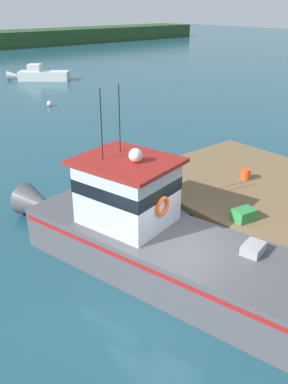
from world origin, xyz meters
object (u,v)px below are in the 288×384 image
moored_boat_outer_mooring (40,75)px  mooring_buoy_channel_marker (50,104)px  main_fishing_boat (146,234)px  crate_single_by_cleat (244,215)px  bait_bucket (246,174)px

moored_boat_outer_mooring → mooring_buoy_channel_marker: moored_boat_outer_mooring is taller
main_fishing_boat → moored_boat_outer_mooring: 31.18m
crate_single_by_cleat → mooring_buoy_channel_marker: size_ratio=1.61×
bait_bucket → moored_boat_outer_mooring: bait_bucket is taller
crate_single_by_cleat → moored_boat_outer_mooring: bearing=73.4°
crate_single_by_cleat → main_fishing_boat: bearing=149.6°
main_fishing_boat → bait_bucket: 4.77m
main_fishing_boat → bait_bucket: main_fishing_boat is taller
moored_boat_outer_mooring → mooring_buoy_channel_marker: 10.91m
crate_single_by_cleat → moored_boat_outer_mooring: 31.72m
moored_boat_outer_mooring → mooring_buoy_channel_marker: (-4.32, -10.02, -0.31)m
crate_single_by_cleat → mooring_buoy_channel_marker: crate_single_by_cleat is taller
mooring_buoy_channel_marker → bait_bucket: bearing=-97.3°
crate_single_by_cleat → mooring_buoy_channel_marker: (4.76, 20.36, -1.18)m
main_fishing_boat → crate_single_by_cleat: 2.75m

